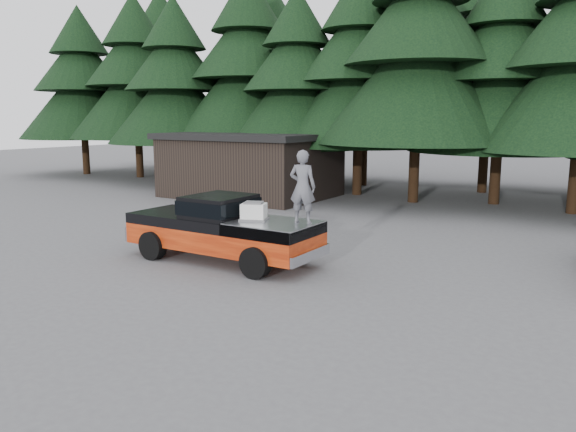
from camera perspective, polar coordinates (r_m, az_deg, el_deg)
The scene contains 7 objects.
ground at distance 15.09m, azimuth -2.75°, elevation -5.90°, with size 120.00×120.00×0.00m, color #515154.
pickup_truck at distance 16.38m, azimuth -6.66°, elevation -2.28°, with size 6.00×2.04×1.33m, color #CE4213, non-canonical shape.
truck_cab at distance 16.26m, azimuth -7.01°, elevation 1.07°, with size 1.66×1.90×0.59m, color black.
air_compressor at distance 15.46m, azimuth -3.49°, elevation 0.38°, with size 0.65×0.54×0.45m, color silver.
man_on_bed at distance 14.92m, azimuth 1.49°, elevation 2.99°, with size 0.72×0.47×1.96m, color #585960.
utility_building at distance 29.61m, azimuth -3.80°, elevation 5.25°, with size 8.40×6.40×3.30m.
treeline at distance 30.35m, azimuth 17.57°, elevation 16.39°, with size 60.15×16.05×17.50m.
Camera 1 is at (8.32, -11.89, 4.15)m, focal length 35.00 mm.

